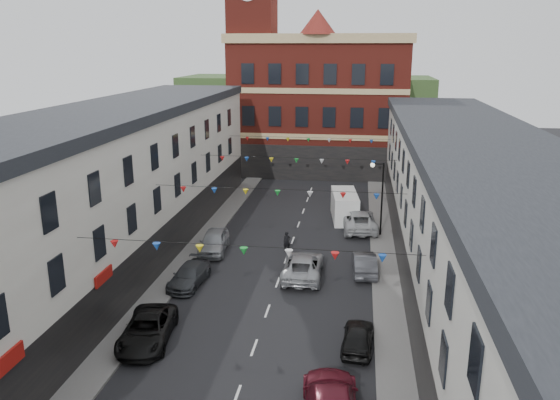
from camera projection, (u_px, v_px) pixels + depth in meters
The scene contains 18 objects.
ground at pixel (267, 311), 31.28m from camera, with size 160.00×160.00×0.00m, color black.
pavement_left at pixel (164, 288), 34.12m from camera, with size 1.80×64.00×0.15m, color #605E5B.
pavement_right at pixel (388, 302), 32.21m from camera, with size 1.80×64.00×0.15m, color #605E5B.
terrace_left at pixel (74, 208), 32.42m from camera, with size 8.40×56.00×10.70m.
terrace_right at pixel (486, 235), 29.28m from camera, with size 8.40×56.00×9.70m.
civic_building at pixel (320, 103), 65.23m from camera, with size 20.60×13.30×18.50m.
clock_tower at pixel (253, 44), 61.62m from camera, with size 5.60×5.60×30.00m.
distant_hill at pixel (306, 108), 89.55m from camera, with size 40.00×14.00×10.00m, color #335126.
street_lamp at pixel (379, 189), 42.65m from camera, with size 1.10×0.36×6.00m.
car_left_c at pixel (147, 329), 27.84m from camera, with size 2.34×5.07×1.41m, color black.
car_left_d at pixel (189, 275), 34.61m from camera, with size 1.79×4.41×1.28m, color #3D4045.
car_left_e at pixel (214, 241), 40.17m from camera, with size 1.87×4.65×1.58m, color #9FA2A8.
car_right_d at pixel (358, 337), 27.25m from camera, with size 1.52×3.77×1.29m, color black.
car_right_e at pixel (364, 263), 36.39m from camera, with size 1.47×4.23×1.39m, color #47484E.
car_right_f at pixel (359, 220), 45.02m from camera, with size 2.68×5.82×1.62m, color #B8BABE.
moving_car at pixel (303, 266), 35.79m from camera, with size 2.53×5.48×1.52m, color #A7A9AE.
white_van at pixel (344, 206), 47.76m from camera, with size 2.06×5.35×2.36m, color white.
pedestrian at pixel (287, 242), 40.24m from camera, with size 0.55×0.36×1.50m, color black.
Camera 1 is at (4.82, -27.99, 14.60)m, focal length 35.00 mm.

